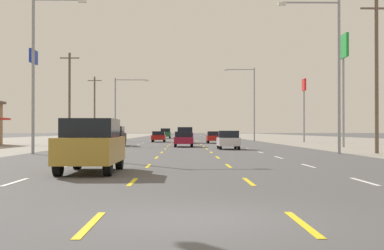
% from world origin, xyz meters
% --- Properties ---
extents(ground_plane, '(572.00, 572.00, 0.00)m').
position_xyz_m(ground_plane, '(0.00, 66.00, 0.00)').
color(ground_plane, '#4C4C4F').
extents(lot_apron_left, '(28.00, 440.00, 0.01)m').
position_xyz_m(lot_apron_left, '(-24.75, 66.00, 0.00)').
color(lot_apron_left, gray).
rests_on(lot_apron_left, ground).
extents(lot_apron_right, '(28.00, 440.00, 0.01)m').
position_xyz_m(lot_apron_right, '(24.75, 66.00, 0.00)').
color(lot_apron_right, gray).
rests_on(lot_apron_right, ground).
extents(lane_markings, '(10.64, 227.60, 0.01)m').
position_xyz_m(lane_markings, '(0.00, 104.50, 0.01)').
color(lane_markings, white).
rests_on(lane_markings, ground).
extents(signal_span_wire, '(26.07, 0.52, 9.33)m').
position_xyz_m(signal_span_wire, '(0.05, 7.73, 5.49)').
color(signal_span_wire, brown).
rests_on(signal_span_wire, ground).
extents(suv_inner_left_nearest, '(1.98, 4.90, 1.98)m').
position_xyz_m(suv_inner_left_nearest, '(-3.62, 10.83, 1.03)').
color(suv_inner_left_nearest, '#B28C33').
rests_on(suv_inner_left_nearest, ground).
extents(hatchback_inner_right_near, '(1.72, 3.90, 1.54)m').
position_xyz_m(hatchback_inner_right_near, '(3.50, 36.23, 0.78)').
color(hatchback_inner_right_near, silver).
rests_on(hatchback_inner_right_near, ground).
extents(sedan_center_turn_mid, '(1.80, 4.50, 1.46)m').
position_xyz_m(sedan_center_turn_mid, '(-0.20, 43.07, 0.76)').
color(sedan_center_turn_mid, maroon).
rests_on(sedan_center_turn_mid, ground).
extents(suv_far_left_midfar, '(1.98, 4.90, 1.98)m').
position_xyz_m(suv_far_left_midfar, '(-7.24, 46.48, 1.03)').
color(suv_far_left_midfar, black).
rests_on(suv_far_left_midfar, ground).
extents(sedan_inner_right_far, '(1.80, 4.50, 1.46)m').
position_xyz_m(sedan_inner_right_far, '(3.56, 58.61, 0.76)').
color(sedan_inner_right_far, red).
rests_on(sedan_inner_right_far, ground).
extents(suv_center_turn_farther, '(1.98, 4.90, 1.98)m').
position_xyz_m(suv_center_turn_farther, '(-0.03, 59.64, 1.03)').
color(suv_center_turn_farther, '#4C196B').
rests_on(suv_center_turn_farther, ground).
extents(sedan_inner_left_farthest, '(1.80, 4.50, 1.46)m').
position_xyz_m(sedan_inner_left_farthest, '(-3.58, 65.39, 0.76)').
color(sedan_inner_left_farthest, red).
rests_on(sedan_inner_left_farthest, ground).
extents(hatchback_center_turn_distant_a, '(1.72, 3.90, 1.54)m').
position_xyz_m(hatchback_center_turn_distant_a, '(-0.14, 93.80, 0.78)').
color(hatchback_center_turn_distant_a, '#4C196B').
rests_on(hatchback_center_turn_distant_a, ground).
extents(suv_inner_left_distant_b, '(1.98, 4.90, 1.98)m').
position_xyz_m(suv_inner_left_distant_b, '(-3.74, 99.56, 1.03)').
color(suv_inner_left_distant_b, '#235B2D').
rests_on(suv_inner_left_distant_b, ground).
extents(pole_sign_left_row_1, '(0.24, 2.68, 10.01)m').
position_xyz_m(pole_sign_left_row_1, '(-15.91, 48.37, 7.74)').
color(pole_sign_left_row_1, gray).
rests_on(pole_sign_left_row_1, ground).
extents(pole_sign_right_row_1, '(0.24, 2.75, 10.46)m').
position_xyz_m(pole_sign_right_row_1, '(14.63, 41.41, 8.23)').
color(pole_sign_right_row_1, gray).
rests_on(pole_sign_right_row_1, ground).
extents(pole_sign_right_row_2, '(0.24, 1.62, 8.47)m').
position_xyz_m(pole_sign_right_row_2, '(15.92, 64.00, 6.19)').
color(pole_sign_right_row_2, gray).
rests_on(pole_sign_right_row_2, ground).
extents(streetlight_left_row_0, '(3.58, 0.26, 10.47)m').
position_xyz_m(streetlight_left_row_0, '(-9.84, 26.99, 5.95)').
color(streetlight_left_row_0, gray).
rests_on(streetlight_left_row_0, ground).
extents(streetlight_right_row_0, '(4.16, 0.26, 10.34)m').
position_xyz_m(streetlight_right_row_0, '(9.75, 26.99, 5.95)').
color(streetlight_right_row_0, gray).
rests_on(streetlight_right_row_0, ground).
extents(streetlight_left_row_1, '(4.98, 0.26, 9.20)m').
position_xyz_m(streetlight_left_row_1, '(-9.57, 70.97, 5.45)').
color(streetlight_left_row_1, gray).
rests_on(streetlight_left_row_1, ground).
extents(streetlight_right_row_1, '(4.51, 0.26, 10.73)m').
position_xyz_m(streetlight_right_row_1, '(9.71, 70.97, 6.20)').
color(streetlight_right_row_1, gray).
rests_on(streetlight_right_row_1, ground).
extents(utility_pole_right_row_0, '(2.20, 0.26, 10.46)m').
position_xyz_m(utility_pole_right_row_0, '(12.90, 27.65, 5.43)').
color(utility_pole_right_row_0, brown).
rests_on(utility_pole_right_row_0, ground).
extents(utility_pole_left_row_1, '(2.20, 0.26, 10.43)m').
position_xyz_m(utility_pole_left_row_1, '(-13.21, 53.53, 5.41)').
color(utility_pole_left_row_1, brown).
rests_on(utility_pole_left_row_1, ground).
extents(utility_pole_left_row_2, '(2.20, 0.26, 10.07)m').
position_xyz_m(utility_pole_left_row_2, '(-14.27, 77.93, 5.23)').
color(utility_pole_left_row_2, brown).
rests_on(utility_pole_left_row_2, ground).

